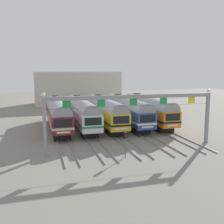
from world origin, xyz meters
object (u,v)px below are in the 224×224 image
object	(u,v)px
commuter_train_yellow	(105,111)
yard_signal_mast	(125,140)
commuter_train_maroon	(57,113)
commuter_train_orange	(147,109)
commuter_train_blue	(126,110)
commuter_train_white	(82,111)
catenary_gantry	(133,105)

from	to	relation	value
commuter_train_yellow	yard_signal_mast	bearing A→B (deg)	-96.77
commuter_train_maroon	commuter_train_orange	bearing A→B (deg)	0.00
commuter_train_blue	commuter_train_orange	world-z (taller)	same
yard_signal_mast	commuter_train_maroon	bearing A→B (deg)	109.59
commuter_train_white	yard_signal_mast	bearing A→B (deg)	-83.23
commuter_train_yellow	commuter_train_orange	size ratio (longest dim) A/B	1.00
yard_signal_mast	commuter_train_blue	bearing A→B (deg)	70.41
commuter_train_white	yard_signal_mast	size ratio (longest dim) A/B	6.50
commuter_train_white	commuter_train_yellow	size ratio (longest dim) A/B	1.00
commuter_train_blue	catenary_gantry	world-z (taller)	catenary_gantry
commuter_train_maroon	commuter_train_white	distance (m)	3.88
commuter_train_white	catenary_gantry	bearing A→B (deg)	-73.98
yard_signal_mast	commuter_train_orange	bearing A→B (deg)	59.32
commuter_train_white	commuter_train_maroon	bearing A→B (deg)	180.00
commuter_train_blue	yard_signal_mast	size ratio (longest dim) A/B	6.50
commuter_train_white	yard_signal_mast	xyz separation A→B (m)	(1.94, -16.33, -0.74)
catenary_gantry	yard_signal_mast	size ratio (longest dim) A/B	7.47
commuter_train_white	commuter_train_blue	distance (m)	7.75
commuter_train_blue	yard_signal_mast	world-z (taller)	commuter_train_blue
commuter_train_maroon	yard_signal_mast	xyz separation A→B (m)	(5.81, -16.33, -0.74)
commuter_train_maroon	catenary_gantry	distance (m)	15.77
commuter_train_orange	catenary_gantry	size ratio (longest dim) A/B	0.87
commuter_train_white	commuter_train_yellow	world-z (taller)	same
commuter_train_yellow	commuter_train_blue	xyz separation A→B (m)	(3.88, 0.00, 0.00)
commuter_train_orange	yard_signal_mast	distance (m)	19.01
commuter_train_white	commuter_train_yellow	distance (m)	3.88
commuter_train_maroon	commuter_train_white	bearing A→B (deg)	0.00
commuter_train_blue	commuter_train_yellow	bearing A→B (deg)	180.00
commuter_train_maroon	catenary_gantry	bearing A→B (deg)	-60.13
commuter_train_white	commuter_train_blue	bearing A→B (deg)	0.00
commuter_train_white	catenary_gantry	xyz separation A→B (m)	(3.88, -13.50, 2.53)
commuter_train_blue	commuter_train_orange	distance (m)	3.88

